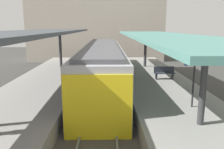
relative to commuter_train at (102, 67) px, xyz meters
name	(u,v)px	position (x,y,z in m)	size (l,w,h in m)	color
ground_plane	(101,106)	(0.00, -3.49, -1.73)	(80.00, 80.00, 0.00)	#383835
platform_left	(35,98)	(-3.80, -3.49, -1.23)	(4.40, 28.00, 1.00)	gray
platform_right	(166,97)	(3.80, -3.49, -1.23)	(4.40, 28.00, 1.00)	gray
track_ballast	(101,104)	(0.00, -3.49, -1.63)	(3.20, 28.00, 0.20)	#4C4742
rail_near_side	(89,101)	(-0.72, -3.49, -1.46)	(0.08, 28.00, 0.14)	slate
rail_far_side	(113,101)	(0.72, -3.49, -1.46)	(0.08, 28.00, 0.14)	slate
commuter_train	(102,67)	(0.00, 0.00, 0.00)	(2.78, 15.99, 3.10)	#ADADB2
canopy_left	(38,33)	(-3.80, -2.09, 2.46)	(4.18, 21.00, 3.31)	#333335
canopy_right	(163,36)	(3.80, -2.09, 2.22)	(4.18, 21.00, 3.07)	#333335
platform_bench	(164,72)	(4.29, -0.93, -0.26)	(1.40, 0.41, 0.86)	black
platform_sign	(194,71)	(4.17, -6.53, 0.90)	(0.90, 0.08, 2.21)	#262628
station_building_backdrop	(96,20)	(-1.12, 16.51, 3.77)	(18.00, 6.00, 11.00)	#A89E8E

